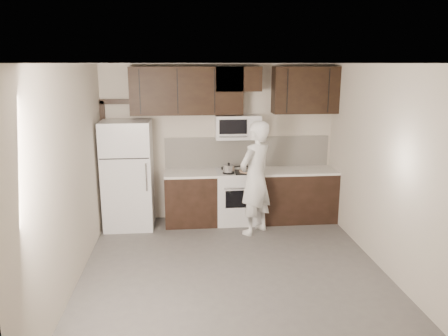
{
  "coord_description": "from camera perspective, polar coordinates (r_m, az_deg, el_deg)",
  "views": [
    {
      "loc": [
        -0.62,
        -5.24,
        2.7
      ],
      "look_at": [
        -0.04,
        0.9,
        1.22
      ],
      "focal_mm": 35.0,
      "sensor_mm": 36.0,
      "label": 1
    }
  ],
  "objects": [
    {
      "name": "upper_cabinets",
      "position": [
        7.38,
        1.1,
        10.26
      ],
      "size": [
        3.48,
        0.35,
        0.78
      ],
      "color": "black",
      "rests_on": "back_wall"
    },
    {
      "name": "refrigerator",
      "position": [
        7.41,
        -12.41,
        -0.86
      ],
      "size": [
        0.8,
        0.76,
        1.8
      ],
      "color": "silver",
      "rests_on": "floor"
    },
    {
      "name": "counter_run",
      "position": [
        7.62,
        4.11,
        -3.64
      ],
      "size": [
        2.95,
        0.64,
        0.91
      ],
      "color": "black",
      "rests_on": "floor"
    },
    {
      "name": "stove",
      "position": [
        7.58,
        1.84,
        -3.68
      ],
      "size": [
        0.76,
        0.66,
        0.94
      ],
      "color": "silver",
      "rests_on": "floor"
    },
    {
      "name": "pizza",
      "position": [
        7.32,
        3.1,
        -0.4
      ],
      "size": [
        0.3,
        0.3,
        0.02
      ],
      "primitive_type": "cylinder",
      "rotation": [
        0.0,
        0.0,
        -0.06
      ],
      "color": "#CAAC88",
      "rests_on": "baking_tray"
    },
    {
      "name": "person",
      "position": [
        6.97,
        4.1,
        -1.33
      ],
      "size": [
        0.79,
        0.78,
        1.84
      ],
      "primitive_type": "imported",
      "rotation": [
        0.0,
        0.0,
        3.89
      ],
      "color": "white",
      "rests_on": "floor"
    },
    {
      "name": "ceiling",
      "position": [
        5.28,
        1.42,
        13.51
      ],
      "size": [
        4.5,
        4.5,
        0.0
      ],
      "primitive_type": "plane",
      "rotation": [
        3.14,
        0.0,
        0.0
      ],
      "color": "white",
      "rests_on": "back_wall"
    },
    {
      "name": "door_trim",
      "position": [
        7.7,
        -15.0,
        2.18
      ],
      "size": [
        0.5,
        0.08,
        2.12
      ],
      "color": "black",
      "rests_on": "floor"
    },
    {
      "name": "back_wall",
      "position": [
        7.64,
        -0.64,
        3.33
      ],
      "size": [
        4.0,
        0.0,
        4.0
      ],
      "primitive_type": "plane",
      "rotation": [
        1.57,
        0.0,
        0.0
      ],
      "color": "beige",
      "rests_on": "ground"
    },
    {
      "name": "floor",
      "position": [
        5.93,
        1.27,
        -13.57
      ],
      "size": [
        4.5,
        4.5,
        0.0
      ],
      "primitive_type": "plane",
      "color": "#54514F",
      "rests_on": "ground"
    },
    {
      "name": "microwave",
      "position": [
        7.43,
        1.8,
        5.38
      ],
      "size": [
        0.76,
        0.42,
        0.4
      ],
      "color": "silver",
      "rests_on": "upper_cabinets"
    },
    {
      "name": "baking_tray",
      "position": [
        7.33,
        3.09,
        -0.56
      ],
      "size": [
        0.44,
        0.34,
        0.02
      ],
      "primitive_type": "cube",
      "rotation": [
        0.0,
        0.0,
        -0.06
      ],
      "color": "black",
      "rests_on": "counter_run"
    },
    {
      "name": "saucepan",
      "position": [
        7.28,
        0.63,
        -0.12
      ],
      "size": [
        0.32,
        0.21,
        0.18
      ],
      "color": "silver",
      "rests_on": "stove"
    },
    {
      "name": "backsplash",
      "position": [
        7.72,
        3.08,
        2.13
      ],
      "size": [
        2.9,
        0.02,
        0.54
      ],
      "primitive_type": "cube",
      "color": "silver",
      "rests_on": "counter_run"
    }
  ]
}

